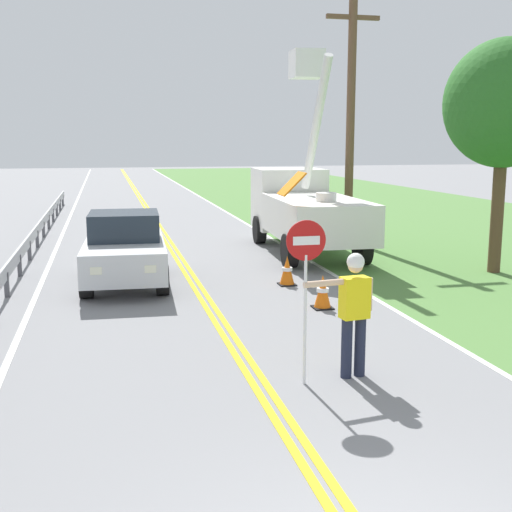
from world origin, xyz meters
TOP-DOWN VIEW (x-y plane):
  - grass_verge_right at (11.60, 20.00)m, footprint 16.00×110.00m
  - centerline_yellow_left at (-0.09, 20.00)m, footprint 0.11×110.00m
  - centerline_yellow_right at (0.09, 20.00)m, footprint 0.11×110.00m
  - edge_line_right at (3.60, 20.00)m, footprint 0.12×110.00m
  - edge_line_left at (-3.60, 20.00)m, footprint 0.12×110.00m
  - flagger_worker at (1.39, 4.65)m, footprint 1.08×0.30m
  - stop_sign_paddle at (0.62, 4.54)m, footprint 0.56×0.04m
  - utility_bucket_truck at (3.90, 15.23)m, footprint 2.92×6.89m
  - oncoming_sedan_nearest at (-1.61, 11.72)m, footprint 2.07×4.18m
  - utility_pole_near at (5.96, 16.74)m, footprint 1.80×0.28m
  - traffic_cone_lead at (2.23, 8.45)m, footprint 0.40×0.40m
  - traffic_cone_mid at (2.12, 10.71)m, footprint 0.40×0.40m
  - guardrail_left_shoulder at (-4.20, 16.65)m, footprint 0.10×32.00m
  - roadside_tree_verge at (7.79, 10.96)m, footprint 3.00×3.00m

SIDE VIEW (x-z plane):
  - grass_verge_right at x=11.60m, z-range 0.00..0.01m
  - centerline_yellow_left at x=-0.09m, z-range 0.00..0.01m
  - centerline_yellow_right at x=0.09m, z-range 0.00..0.01m
  - edge_line_right at x=3.60m, z-range 0.00..0.01m
  - edge_line_left at x=-3.60m, z-range 0.00..0.01m
  - traffic_cone_lead at x=2.23m, z-range -0.01..0.69m
  - traffic_cone_mid at x=2.12m, z-range -0.01..0.69m
  - guardrail_left_shoulder at x=-4.20m, z-range 0.16..0.87m
  - oncoming_sedan_nearest at x=-1.61m, z-range -0.02..1.68m
  - flagger_worker at x=1.39m, z-range 0.13..1.96m
  - utility_bucket_truck at x=3.90m, z-range -1.56..4.42m
  - stop_sign_paddle at x=0.62m, z-range 0.54..2.87m
  - utility_pole_near at x=5.96m, z-range 0.18..8.06m
  - roadside_tree_verge at x=7.79m, z-range 1.32..7.22m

